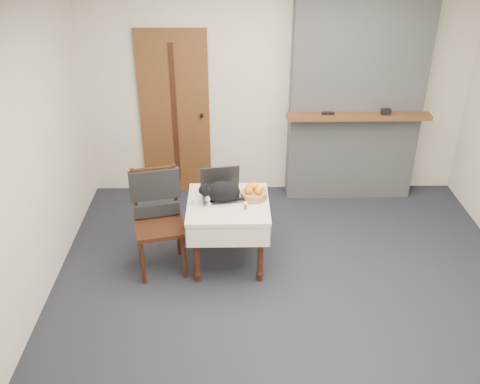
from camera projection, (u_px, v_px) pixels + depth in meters
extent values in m
plane|color=black|center=(288.00, 286.00, 5.10)|extent=(4.50, 4.50, 0.00)
cube|color=beige|center=(277.00, 89.00, 6.22)|extent=(4.50, 0.02, 2.60)
cube|color=beige|center=(25.00, 166.00, 4.43)|extent=(0.02, 4.00, 2.60)
cube|color=white|center=(304.00, 1.00, 3.84)|extent=(4.50, 4.00, 0.02)
cube|color=brown|center=(175.00, 114.00, 6.32)|extent=(0.82, 0.05, 2.00)
cube|color=#321B0D|center=(175.00, 115.00, 6.30)|extent=(0.06, 0.01, 1.70)
cylinder|color=black|center=(202.00, 116.00, 6.29)|extent=(0.04, 0.06, 0.04)
cube|color=gray|center=(356.00, 92.00, 6.10)|extent=(1.50, 0.30, 2.60)
cube|color=brown|center=(359.00, 117.00, 5.99)|extent=(1.62, 0.18, 0.05)
cube|color=black|center=(328.00, 113.00, 5.96)|extent=(0.14, 0.04, 0.03)
cube|color=black|center=(386.00, 112.00, 5.96)|extent=(0.10, 0.07, 0.06)
cylinder|color=#321B0D|center=(197.00, 253.00, 5.02)|extent=(0.06, 0.06, 0.64)
sphere|color=#321B0D|center=(198.00, 274.00, 5.14)|extent=(0.07, 0.07, 0.07)
cylinder|color=#321B0D|center=(260.00, 253.00, 5.03)|extent=(0.06, 0.06, 0.64)
sphere|color=#321B0D|center=(260.00, 273.00, 5.14)|extent=(0.07, 0.07, 0.07)
cylinder|color=#321B0D|center=(200.00, 220.00, 5.54)|extent=(0.06, 0.06, 0.64)
sphere|color=#321B0D|center=(201.00, 239.00, 5.66)|extent=(0.07, 0.07, 0.07)
cylinder|color=#321B0D|center=(257.00, 219.00, 5.55)|extent=(0.06, 0.06, 0.64)
sphere|color=#321B0D|center=(257.00, 238.00, 5.67)|extent=(0.07, 0.07, 0.07)
cube|color=beige|center=(228.00, 205.00, 5.12)|extent=(0.78, 0.78, 0.06)
cube|color=beige|center=(228.00, 237.00, 4.83)|extent=(0.78, 0.01, 0.22)
cube|color=beige|center=(228.00, 195.00, 5.51)|extent=(0.78, 0.01, 0.22)
cube|color=beige|center=(189.00, 215.00, 5.16)|extent=(0.01, 0.78, 0.22)
cube|color=beige|center=(268.00, 214.00, 5.18)|extent=(0.01, 0.78, 0.22)
cube|color=#B7B7BC|center=(222.00, 199.00, 5.14)|extent=(0.42, 0.32, 0.02)
cube|color=black|center=(222.00, 197.00, 5.14)|extent=(0.34, 0.23, 0.00)
cube|color=black|center=(220.00, 178.00, 5.21)|extent=(0.39, 0.13, 0.26)
cube|color=#A7C8F5|center=(220.00, 178.00, 5.21)|extent=(0.36, 0.11, 0.24)
ellipsoid|color=black|center=(221.00, 192.00, 5.07)|extent=(0.37, 0.29, 0.21)
ellipsoid|color=black|center=(231.00, 192.00, 5.11)|extent=(0.22, 0.23, 0.17)
sphere|color=black|center=(205.00, 190.00, 4.99)|extent=(0.15, 0.15, 0.12)
ellipsoid|color=white|center=(201.00, 194.00, 4.99)|extent=(0.07, 0.08, 0.06)
ellipsoid|color=white|center=(208.00, 198.00, 5.04)|extent=(0.07, 0.08, 0.08)
cone|color=black|center=(207.00, 186.00, 4.94)|extent=(0.05, 0.06, 0.05)
cone|color=black|center=(205.00, 183.00, 4.99)|extent=(0.05, 0.06, 0.05)
cylinder|color=black|center=(241.00, 199.00, 5.10)|extent=(0.18, 0.04, 0.04)
sphere|color=white|center=(209.00, 204.00, 5.03)|extent=(0.04, 0.04, 0.04)
sphere|color=white|center=(207.00, 200.00, 5.10)|extent=(0.04, 0.04, 0.04)
cylinder|color=silver|center=(195.00, 201.00, 5.05)|extent=(0.06, 0.06, 0.07)
cylinder|color=#974212|center=(245.00, 206.00, 4.97)|extent=(0.03, 0.03, 0.06)
cylinder|color=white|center=(245.00, 203.00, 4.96)|extent=(0.04, 0.04, 0.01)
cylinder|color=#A17140|center=(254.00, 195.00, 5.16)|extent=(0.25, 0.25, 0.07)
sphere|color=orange|center=(249.00, 190.00, 5.10)|extent=(0.07, 0.07, 0.07)
sphere|color=orange|center=(258.00, 191.00, 5.09)|extent=(0.07, 0.07, 0.07)
sphere|color=orange|center=(254.00, 186.00, 5.17)|extent=(0.07, 0.07, 0.07)
sphere|color=yellow|center=(260.00, 187.00, 5.15)|extent=(0.07, 0.07, 0.07)
sphere|color=orange|center=(250.00, 187.00, 5.16)|extent=(0.07, 0.07, 0.07)
cube|color=black|center=(248.00, 199.00, 5.15)|extent=(0.13, 0.04, 0.01)
cube|color=#321B0D|center=(159.00, 226.00, 5.12)|extent=(0.55, 0.55, 0.04)
cylinder|color=#321B0D|center=(143.00, 262.00, 5.03)|extent=(0.04, 0.04, 0.49)
cylinder|color=#321B0D|center=(184.00, 256.00, 5.11)|extent=(0.04, 0.04, 0.49)
cylinder|color=#321B0D|center=(139.00, 239.00, 5.36)|extent=(0.04, 0.04, 0.49)
cylinder|color=#321B0D|center=(178.00, 234.00, 5.44)|extent=(0.04, 0.04, 0.49)
cylinder|color=#321B0D|center=(135.00, 194.00, 5.11)|extent=(0.04, 0.04, 0.55)
cylinder|color=#321B0D|center=(175.00, 190.00, 5.19)|extent=(0.04, 0.04, 0.55)
cube|color=#321B0D|center=(154.00, 182.00, 5.10)|extent=(0.39, 0.12, 0.31)
cube|color=black|center=(155.00, 185.00, 5.10)|extent=(0.48, 0.17, 0.31)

